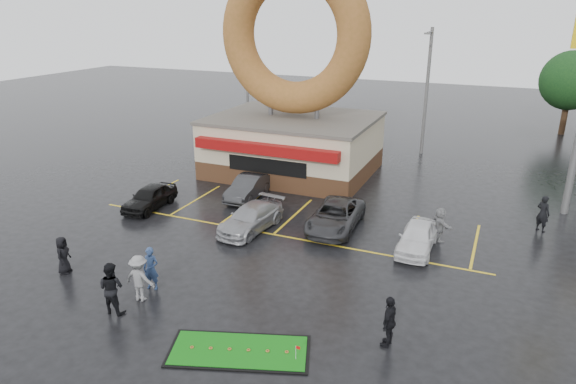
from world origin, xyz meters
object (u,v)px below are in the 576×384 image
at_px(car_white, 417,237).
at_px(putting_green, 239,351).
at_px(car_grey, 335,216).
at_px(person_cameraman, 389,321).
at_px(streetlight_mid, 427,89).
at_px(car_black, 150,197).
at_px(streetlight_left, 246,80).
at_px(car_silver, 251,218).
at_px(car_dgrey, 248,187).
at_px(person_blue, 151,268).
at_px(dumpster, 213,150).
at_px(donut_shop, 293,105).

height_order(car_white, putting_green, car_white).
relative_size(car_grey, person_cameraman, 2.64).
xyz_separation_m(streetlight_mid, car_black, (-11.57, -17.05, -4.15)).
distance_m(streetlight_left, car_silver, 19.07).
distance_m(car_dgrey, putting_green, 13.97).
bearing_deg(person_blue, putting_green, -32.96).
height_order(streetlight_mid, dumpster, streetlight_mid).
bearing_deg(car_black, person_blue, -54.10).
distance_m(car_grey, person_cameraman, 9.34).
height_order(streetlight_left, car_white, streetlight_left).
bearing_deg(putting_green, car_silver, 114.92).
bearing_deg(car_silver, streetlight_mid, 79.77).
distance_m(car_dgrey, person_cameraman, 14.64).
distance_m(person_blue, putting_green, 5.45).
distance_m(donut_shop, car_black, 10.88).
height_order(car_grey, car_white, car_grey).
bearing_deg(person_blue, car_black, 118.34).
xyz_separation_m(donut_shop, car_white, (9.60, -8.53, -3.84)).
bearing_deg(car_black, car_dgrey, 38.20).
xyz_separation_m(car_grey, dumpster, (-12.00, 8.35, 0.00)).
distance_m(streetlight_mid, car_white, 17.19).
height_order(car_silver, putting_green, car_silver).
height_order(streetlight_mid, person_cameraman, streetlight_mid).
bearing_deg(donut_shop, car_grey, -54.45).
xyz_separation_m(car_black, car_grey, (10.06, 1.43, 0.02)).
distance_m(car_dgrey, car_silver, 4.47).
bearing_deg(person_blue, donut_shop, 83.14).
xyz_separation_m(streetlight_left, streetlight_mid, (14.00, 1.00, 0.00)).
bearing_deg(car_dgrey, streetlight_left, 115.48).
bearing_deg(streetlight_mid, car_dgrey, -118.79).
height_order(car_black, car_silver, car_black).
bearing_deg(car_white, dumpster, 149.76).
distance_m(streetlight_left, car_black, 16.75).
distance_m(car_grey, putting_green, 10.43).
xyz_separation_m(streetlight_mid, person_cameraman, (2.99, -23.80, -3.90)).
distance_m(streetlight_left, car_dgrey, 14.73).
distance_m(person_cameraman, dumpster, 23.37).
xyz_separation_m(streetlight_left, car_silver, (8.76, -16.42, -4.17)).
bearing_deg(person_blue, car_grey, 50.84).
height_order(car_grey, dumpster, dumpster).
height_order(donut_shop, car_white, donut_shop).
bearing_deg(streetlight_left, donut_shop, -44.78).
distance_m(streetlight_mid, person_cameraman, 24.30).
bearing_deg(car_white, person_blue, -140.22).
bearing_deg(person_cameraman, car_white, -171.71).
bearing_deg(car_white, person_cameraman, -87.35).
relative_size(car_grey, person_blue, 2.71).
bearing_deg(streetlight_left, person_cameraman, -53.30).
bearing_deg(streetlight_left, dumpster, -85.57).
bearing_deg(donut_shop, person_blue, -87.08).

